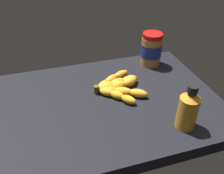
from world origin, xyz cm
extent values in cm
cube|color=black|center=(0.00, 0.00, -2.31)|extent=(80.20, 58.70, 4.63)
ellipsoid|color=gold|center=(0.37, -2.89, 1.48)|extent=(6.40, 6.00, 2.96)
ellipsoid|color=gold|center=(-3.08, 0.26, 1.48)|extent=(6.22, 6.24, 2.96)
ellipsoid|color=gold|center=(-6.20, 3.74, 1.48)|extent=(5.97, 6.41, 2.96)
ellipsoid|color=gold|center=(-0.73, -3.77, 1.60)|extent=(7.80, 5.52, 3.20)
ellipsoid|color=gold|center=(-5.95, -1.48, 1.60)|extent=(7.81, 6.06, 3.20)
ellipsoid|color=gold|center=(-10.91, 1.34, 1.60)|extent=(7.73, 6.53, 3.20)
ellipsoid|color=gold|center=(-0.64, -5.07, 1.80)|extent=(6.42, 3.99, 3.60)
ellipsoid|color=gold|center=(-5.58, -5.24, 1.80)|extent=(6.63, 4.39, 3.60)
ellipsoid|color=gold|center=(-10.38, -6.37, 1.80)|extent=(7.04, 5.42, 3.60)
ellipsoid|color=gold|center=(-0.65, -6.45, 1.70)|extent=(7.28, 5.07, 3.40)
ellipsoid|color=gold|center=(-5.80, -7.60, 1.70)|extent=(7.07, 4.43, 3.40)
ellipsoid|color=gold|center=(-11.05, -8.17, 1.70)|extent=(6.78, 3.74, 3.40)
ellipsoid|color=gold|center=(0.10, -8.03, 1.45)|extent=(7.07, 6.58, 2.89)
ellipsoid|color=gold|center=(-4.35, -11.13, 1.45)|extent=(7.34, 5.91, 2.89)
ellipsoid|color=gold|center=(-9.26, -13.43, 1.45)|extent=(7.38, 5.06, 2.89)
cylinder|color=brown|center=(3.34, -5.32, 1.80)|extent=(2.00, 2.00, 3.00)
cylinder|color=#B27238|center=(-25.58, -20.44, 6.33)|extent=(8.91, 8.91, 12.66)
cylinder|color=navy|center=(-25.58, -20.44, 6.96)|extent=(9.09, 9.09, 5.70)
cylinder|color=#B71414|center=(-25.58, -20.44, 13.68)|extent=(8.65, 8.65, 2.05)
cylinder|color=orange|center=(-19.37, 19.97, 5.53)|extent=(6.26, 6.26, 11.06)
cone|color=orange|center=(-19.37, 19.97, 12.21)|extent=(6.26, 6.26, 2.30)
cylinder|color=black|center=(-19.37, 19.97, 14.44)|extent=(3.14, 3.14, 2.16)
camera|label=1|loc=(19.14, 66.59, 54.18)|focal=38.35mm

